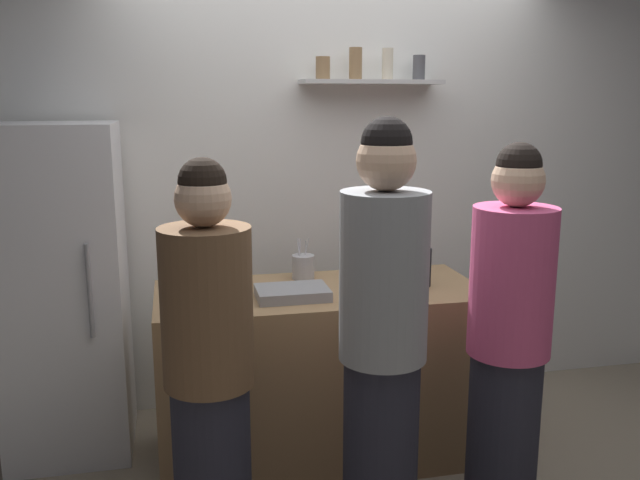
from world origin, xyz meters
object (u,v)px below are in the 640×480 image
Objects in this scene: water_bottle_plastic at (375,271)px; person_brown_jacket at (209,375)px; person_grey_hoodie at (383,346)px; wine_bottle_pale_glass at (398,267)px; refrigerator at (64,292)px; utensil_holder at (303,267)px; wine_bottle_dark_glass at (424,265)px; person_pink_top at (508,344)px; baking_pan at (292,293)px.

water_bottle_plastic is 1.04m from person_brown_jacket.
water_bottle_plastic is at bearing -5.37° from person_grey_hoodie.
wine_bottle_pale_glass is 0.15m from water_bottle_plastic.
refrigerator is at bearing 58.65° from person_grey_hoodie.
utensil_holder is 0.74× the size of wine_bottle_pale_glass.
person_pink_top is at bearing -80.29° from wine_bottle_dark_glass.
utensil_holder is at bearing -6.15° from refrigerator.
wine_bottle_dark_glass reaches higher than baking_pan.
water_bottle_plastic is (1.50, -0.48, 0.15)m from refrigerator.
wine_bottle_dark_glass is (0.57, -0.27, 0.05)m from utensil_holder.
utensil_holder is 1.17m from person_pink_top.
person_brown_jacket is (-0.43, -0.62, -0.12)m from baking_pan.
refrigerator is at bearing 77.25° from person_pink_top.
refrigerator reaches higher than wine_bottle_dark_glass.
person_grey_hoodie is at bearing -40.42° from refrigerator.
person_pink_top is 0.57m from person_grey_hoodie.
wine_bottle_pale_glass is at bearing 5.14° from baking_pan.
refrigerator is 1.58m from water_bottle_plastic.
person_grey_hoodie is (-0.17, -0.65, -0.12)m from water_bottle_plastic.
wine_bottle_dark_glass reaches higher than wine_bottle_pale_glass.
baking_pan is 1.01m from person_pink_top.
refrigerator reaches higher than wine_bottle_pale_glass.
person_grey_hoodie is at bearing -121.55° from wine_bottle_dark_glass.
person_brown_jacket is (-0.54, -0.95, -0.16)m from utensil_holder.
wine_bottle_pale_glass is 0.17× the size of person_grey_hoodie.
baking_pan is at bearing 177.33° from water_bottle_plastic.
person_grey_hoodie reaches higher than water_bottle_plastic.
wine_bottle_dark_glass is 0.18× the size of person_pink_top.
person_grey_hoodie is (1.33, -1.13, 0.02)m from refrigerator.
person_brown_jacket is at bearing -144.30° from water_bottle_plastic.
person_pink_top is (0.12, -0.67, -0.18)m from wine_bottle_dark_glass.
wine_bottle_pale_glass is 1.15× the size of water_bottle_plastic.
water_bottle_plastic reaches higher than utensil_holder.
baking_pan is 0.21× the size of person_pink_top.
person_pink_top reaches higher than baking_pan.
utensil_holder is 0.14× the size of person_brown_jacket.
wine_bottle_dark_glass is 0.71m from person_pink_top.
person_pink_top is 0.94× the size of person_grey_hoodie.
person_brown_jacket reaches higher than utensil_holder.
person_grey_hoodie is (0.12, -1.00, -0.07)m from utensil_holder.
refrigerator is 4.98× the size of baking_pan.
person_brown_jacket is at bearing 94.45° from person_grey_hoodie.
person_grey_hoodie is (0.24, -0.67, -0.04)m from baking_pan.
wine_bottle_pale_glass is 0.79m from person_grey_hoodie.
baking_pan is 0.36m from utensil_holder.
refrigerator is at bearing 162.14° from water_bottle_plastic.
person_grey_hoodie is 1.09× the size of person_brown_jacket.
water_bottle_plastic is at bearing -154.09° from wine_bottle_pale_glass.
person_pink_top is at bearing 68.07° from person_brown_jacket.
person_pink_top is at bearing -37.44° from baking_pan.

